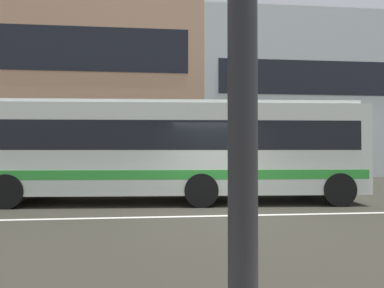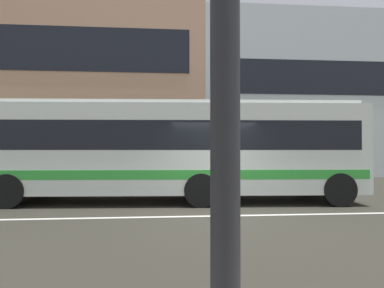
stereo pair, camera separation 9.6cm
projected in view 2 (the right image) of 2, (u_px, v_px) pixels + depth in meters
The scene contains 5 objects.
ground_plane at pixel (221, 216), 8.33m from camera, with size 160.00×160.00×0.00m, color #323028.
lane_centre_line at pixel (221, 216), 8.33m from camera, with size 60.00×0.16×0.01m, color silver.
apartment_block_left at pixel (26, 82), 22.28m from camera, with size 23.73×8.87×12.66m.
apartment_block_right at pixel (337, 102), 24.12m from camera, with size 20.80×8.87×10.32m.
transit_bus at pixel (177, 147), 10.70m from camera, with size 11.85×3.10×3.20m.
Camera 2 is at (-1.45, -8.26, 1.73)m, focal length 30.43 mm.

